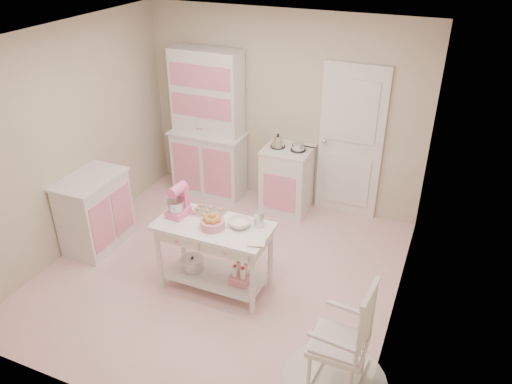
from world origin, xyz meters
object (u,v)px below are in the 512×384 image
base_cabinet (95,212)px  bread_basket (212,224)px  hutch (207,125)px  work_table (215,256)px  stove (287,180)px  rocking_chair (340,335)px  stand_mixer (177,201)px

base_cabinet → bread_basket: (1.71, -0.21, 0.39)m
hutch → work_table: 2.26m
hutch → stove: hutch is taller
rocking_chair → bread_basket: bearing=161.1°
work_table → bread_basket: 0.45m
work_table → bread_basket: bread_basket is taller
rocking_chair → work_table: (-1.54, 0.74, -0.15)m
stove → rocking_chair: bearing=-61.6°
stand_mixer → hutch: bearing=114.0°
rocking_chair → stove: bearing=123.9°
base_cabinet → stand_mixer: (1.27, -0.14, 0.51)m
stove → base_cabinet: same height
hutch → base_cabinet: hutch is taller
stove → rocking_chair: 2.93m
stove → stand_mixer: (-0.56, -1.82, 0.51)m
bread_basket → hutch: bearing=119.1°
rocking_chair → stand_mixer: size_ratio=3.24×
hutch → bread_basket: bearing=-60.9°
hutch → stove: bearing=-2.4°
rocking_chair → bread_basket: rocking_chair is taller
hutch → stove: (1.20, -0.05, -0.58)m
stand_mixer → bread_basket: 0.46m
bread_basket → stove: bearing=86.4°
stove → work_table: stove is taller
hutch → base_cabinet: 1.93m
rocking_chair → hutch: bearing=140.1°
rocking_chair → work_table: bearing=159.9°
hutch → rocking_chair: 3.73m
bread_basket → rocking_chair: bearing=-24.3°
work_table → bread_basket: size_ratio=4.80×
rocking_chair → stand_mixer: stand_mixer is taller
hutch → rocking_chair: (2.60, -2.63, -0.49)m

